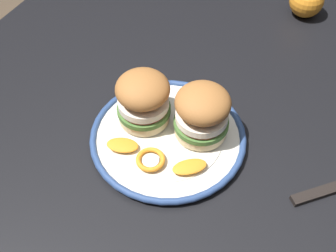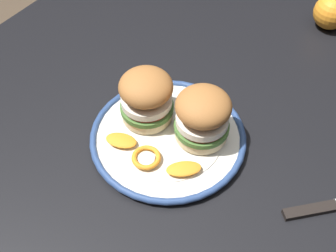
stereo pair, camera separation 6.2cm
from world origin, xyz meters
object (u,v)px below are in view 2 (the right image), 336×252
Objects in this scene: dining_table at (143,180)px; sandwich_half_left at (146,96)px; whole_orange at (331,12)px; dinner_plate at (168,137)px; sandwich_half_right at (203,115)px.

dining_table is 13.35× the size of sandwich_half_left.
sandwich_half_left is 0.50m from whole_orange.
dinner_plate is 0.08m from sandwich_half_right.
sandwich_half_left is 0.11m from sandwich_half_right.
sandwich_half_left is 1.40× the size of whole_orange.
dining_table is 0.19m from sandwich_half_right.
dinner_plate is 3.57× the size of whole_orange.
whole_orange is (-0.53, 0.14, 0.13)m from dining_table.
dinner_plate is (-0.05, 0.02, 0.10)m from dining_table.
sandwich_half_right is 1.36× the size of whole_orange.
dinner_plate reaches higher than dining_table.
dinner_plate is at bearing -13.14° from whole_orange.
dinner_plate is 2.63× the size of sandwich_half_right.
dining_table is at bearing -41.67° from sandwich_half_right.
dining_table is at bearing 26.80° from sandwich_half_left.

